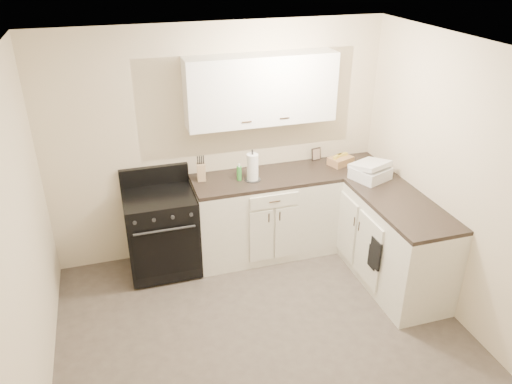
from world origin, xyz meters
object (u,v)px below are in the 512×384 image
object	(u,v)px
stove	(162,233)
paper_towel	(253,167)
countertop_grill	(370,173)
wicker_basket	(341,161)
knife_block	(201,172)

from	to	relation	value
stove	paper_towel	xyz separation A→B (m)	(0.98, -0.02, 0.62)
countertop_grill	wicker_basket	bearing A→B (deg)	85.56
countertop_grill	paper_towel	bearing A→B (deg)	142.92
knife_block	countertop_grill	size ratio (longest dim) A/B	0.55
knife_block	stove	bearing A→B (deg)	-158.70
paper_towel	countertop_grill	bearing A→B (deg)	-15.42
paper_towel	knife_block	bearing A→B (deg)	164.00
paper_towel	wicker_basket	distance (m)	1.07
knife_block	countertop_grill	bearing A→B (deg)	-9.41
stove	countertop_grill	size ratio (longest dim) A/B	2.52
stove	paper_towel	distance (m)	1.16
stove	countertop_grill	world-z (taller)	countertop_grill
paper_towel	countertop_grill	xyz separation A→B (m)	(1.19, -0.33, -0.08)
paper_towel	countertop_grill	distance (m)	1.24
paper_towel	wicker_basket	world-z (taller)	paper_towel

